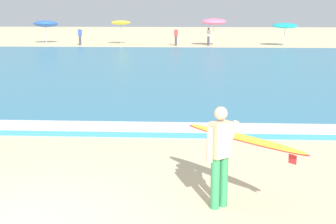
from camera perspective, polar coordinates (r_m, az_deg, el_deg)
The scene contains 10 objects.
sea at distance 26.62m, azimuth -2.47°, elevation 4.99°, with size 120.00×28.00×0.14m, color teal.
surf_foam at distance 13.53m, azimuth -8.08°, elevation -1.62°, with size 120.00×1.14×0.01m, color white.
surfer_with_board at distance 8.34m, azimuth 7.32°, elevation -3.86°, with size 2.05×2.34×1.73m.
beach_umbrella_0 at distance 48.30m, azimuth -13.95°, elevation 9.85°, with size 2.24×2.29×2.20m.
beach_umbrella_1 at distance 45.65m, azimuth -5.48°, elevation 10.25°, with size 1.76×1.77×2.20m.
beach_umbrella_2 at distance 43.81m, azimuth 5.33°, elevation 10.37°, with size 2.19×2.21×2.44m.
beach_umbrella_3 at distance 44.75m, azimuth 13.37°, elevation 9.69°, with size 2.20×2.22×2.06m.
beachgoer_near_row_left at distance 44.28m, azimuth 4.70°, elevation 8.75°, with size 0.32×0.20×1.58m.
beachgoer_near_row_mid at distance 44.03m, azimuth 0.93°, elevation 8.77°, with size 0.32×0.20×1.58m.
beachgoer_near_row_right at distance 45.13m, azimuth -10.14°, elevation 8.67°, with size 0.32×0.20×1.58m.
Camera 1 is at (2.64, -6.84, 3.30)m, focal length 52.74 mm.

